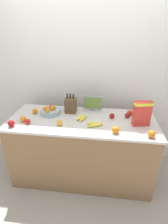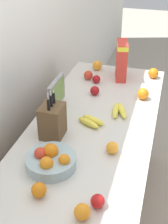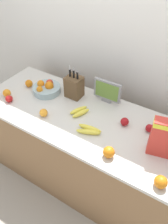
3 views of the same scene
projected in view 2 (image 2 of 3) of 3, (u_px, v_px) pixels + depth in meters
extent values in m
plane|color=#B2A899|center=(91.00, 220.00, 2.49)|extent=(14.00, 14.00, 0.00)
cube|color=silver|center=(1.00, 60.00, 1.95)|extent=(9.00, 0.06, 2.60)
cube|color=olive|center=(92.00, 179.00, 2.26)|extent=(1.87, 0.75, 0.90)
cube|color=beige|center=(93.00, 126.00, 2.01)|extent=(1.90, 0.78, 0.03)
cube|color=brown|center=(52.00, 121.00, 1.84)|extent=(0.15, 0.13, 0.21)
cylinder|color=black|center=(49.00, 105.00, 1.74)|extent=(0.02, 0.02, 0.07)
cube|color=silver|center=(48.00, 96.00, 1.71)|extent=(0.01, 0.00, 0.04)
cylinder|color=black|center=(51.00, 101.00, 1.77)|extent=(0.02, 0.02, 0.07)
cube|color=silver|center=(51.00, 93.00, 1.74)|extent=(0.01, 0.00, 0.03)
cylinder|color=black|center=(54.00, 98.00, 1.80)|extent=(0.02, 0.02, 0.07)
cube|color=silver|center=(53.00, 91.00, 1.78)|extent=(0.01, 0.00, 0.02)
cube|color=gray|center=(57.00, 107.00, 2.15)|extent=(0.09, 0.03, 0.03)
cube|color=gray|center=(57.00, 93.00, 2.10)|extent=(0.26, 0.02, 0.19)
cube|color=olive|center=(58.00, 93.00, 2.09)|extent=(0.22, 0.00, 0.16)
cube|color=red|center=(121.00, 60.00, 2.50)|extent=(0.22, 0.12, 0.31)
cube|color=yellow|center=(122.00, 45.00, 2.43)|extent=(0.22, 0.13, 0.04)
cylinder|color=#99B2B7|center=(51.00, 161.00, 1.64)|extent=(0.27, 0.27, 0.06)
sphere|color=orange|center=(51.00, 151.00, 1.65)|extent=(0.08, 0.08, 0.08)
sphere|color=red|center=(41.00, 154.00, 1.63)|extent=(0.07, 0.07, 0.07)
sphere|color=orange|center=(46.00, 163.00, 1.57)|extent=(0.07, 0.07, 0.07)
sphere|color=orange|center=(64.00, 160.00, 1.59)|extent=(0.06, 0.06, 0.06)
ellipsoid|color=yellow|center=(93.00, 120.00, 2.00)|extent=(0.10, 0.17, 0.04)
ellipsoid|color=yellow|center=(88.00, 123.00, 1.98)|extent=(0.11, 0.17, 0.04)
ellipsoid|color=yellow|center=(116.00, 110.00, 2.10)|extent=(0.20, 0.06, 0.04)
ellipsoid|color=yellow|center=(122.00, 110.00, 2.10)|extent=(0.20, 0.11, 0.04)
sphere|color=red|center=(98.00, 201.00, 1.41)|extent=(0.07, 0.07, 0.07)
sphere|color=#A31419|center=(96.00, 79.00, 2.49)|extent=(0.06, 0.06, 0.06)
sphere|color=red|center=(88.00, 75.00, 2.54)|extent=(0.07, 0.07, 0.07)
sphere|color=#A31419|center=(95.00, 91.00, 2.32)|extent=(0.07, 0.07, 0.07)
sphere|color=orange|center=(82.00, 212.00, 1.35)|extent=(0.07, 0.07, 0.07)
sphere|color=orange|center=(39.00, 190.00, 1.46)|extent=(0.07, 0.07, 0.07)
sphere|color=orange|center=(143.00, 94.00, 2.26)|extent=(0.08, 0.08, 0.08)
sphere|color=orange|center=(112.00, 148.00, 1.74)|extent=(0.07, 0.07, 0.07)
sphere|color=orange|center=(97.00, 65.00, 2.70)|extent=(0.08, 0.08, 0.08)
sphere|color=orange|center=(153.00, 73.00, 2.56)|extent=(0.08, 0.08, 0.08)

